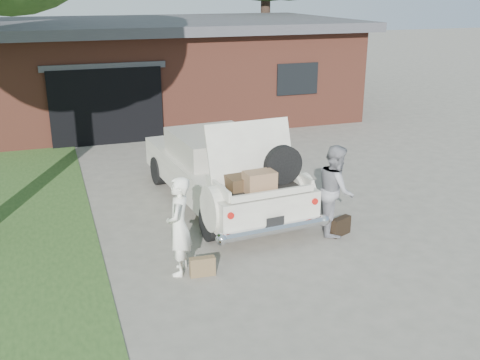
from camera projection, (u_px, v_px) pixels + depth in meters
name	position (u px, v px, depth m)	size (l,w,h in m)	color
ground	(251.00, 250.00, 9.85)	(90.00, 90.00, 0.00)	gray
house	(165.00, 67.00, 19.86)	(12.80, 7.80, 3.30)	brown
sedan	(221.00, 170.00, 11.73)	(2.37, 5.23, 2.07)	silver
woman_left	(179.00, 226.00, 8.81)	(0.59, 0.39, 1.62)	white
woman_right	(335.00, 190.00, 10.30)	(0.82, 0.64, 1.68)	gray
suitcase_left	(202.00, 267.00, 8.92)	(0.41, 0.13, 0.31)	brown
suitcase_right	(341.00, 226.00, 10.39)	(0.44, 0.14, 0.34)	black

